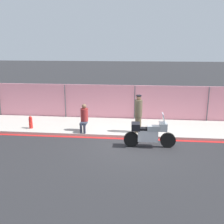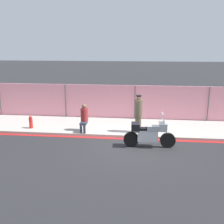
% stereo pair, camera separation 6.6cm
% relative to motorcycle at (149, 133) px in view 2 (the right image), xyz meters
% --- Properties ---
extents(ground_plane, '(120.00, 120.00, 0.00)m').
position_rel_motorcycle_xyz_m(ground_plane, '(-0.71, 0.04, -0.62)').
color(ground_plane, '#262628').
extents(sidewalk, '(30.34, 2.97, 0.14)m').
position_rel_motorcycle_xyz_m(sidewalk, '(-0.71, 2.47, -0.55)').
color(sidewalk, '#ADA89E').
rests_on(sidewalk, ground_plane).
extents(curb_paint_stripe, '(30.34, 0.18, 0.01)m').
position_rel_motorcycle_xyz_m(curb_paint_stripe, '(-0.71, 0.90, -0.62)').
color(curb_paint_stripe, red).
rests_on(curb_paint_stripe, ground_plane).
extents(storefront_fence, '(28.82, 0.16, 2.08)m').
position_rel_motorcycle_xyz_m(storefront_fence, '(-0.71, 4.05, 0.42)').
color(storefront_fence, pink).
rests_on(storefront_fence, ground_plane).
extents(motorcycle, '(2.23, 0.54, 1.53)m').
position_rel_motorcycle_xyz_m(motorcycle, '(0.00, 0.00, 0.00)').
color(motorcycle, black).
rests_on(motorcycle, ground_plane).
extents(officer_standing, '(0.37, 0.37, 1.85)m').
position_rel_motorcycle_xyz_m(officer_standing, '(-0.49, 1.54, 0.47)').
color(officer_standing, brown).
rests_on(officer_standing, sidewalk).
extents(person_seated_on_curb, '(0.37, 0.69, 1.37)m').
position_rel_motorcycle_xyz_m(person_seated_on_curb, '(-3.15, 1.46, 0.27)').
color(person_seated_on_curb, '#2D3342').
rests_on(person_seated_on_curb, sidewalk).
extents(fire_hydrant, '(0.18, 0.23, 0.64)m').
position_rel_motorcycle_xyz_m(fire_hydrant, '(-5.98, 1.61, -0.17)').
color(fire_hydrant, red).
rests_on(fire_hydrant, sidewalk).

